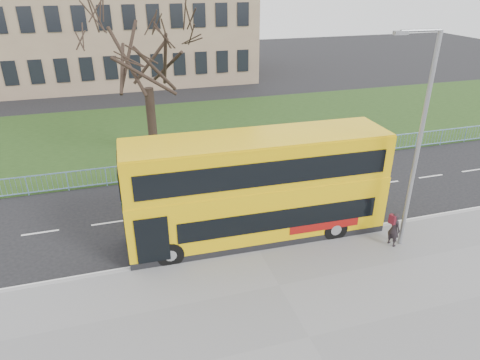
% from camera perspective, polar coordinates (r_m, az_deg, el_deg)
% --- Properties ---
extents(ground, '(120.00, 120.00, 0.00)m').
position_cam_1_polar(ground, '(19.65, 0.82, -6.76)').
color(ground, black).
rests_on(ground, ground).
extents(pavement, '(80.00, 10.50, 0.12)m').
position_cam_1_polar(pavement, '(14.74, 9.18, -20.12)').
color(pavement, slate).
rests_on(pavement, ground).
extents(kerb, '(80.00, 0.20, 0.14)m').
position_cam_1_polar(kerb, '(18.39, 2.28, -9.06)').
color(kerb, gray).
rests_on(kerb, ground).
extents(grass_verge, '(80.00, 15.40, 0.08)m').
position_cam_1_polar(grass_verge, '(32.28, -6.81, 6.53)').
color(grass_verge, '#1F3714').
rests_on(grass_verge, ground).
extents(guard_railing, '(40.00, 0.12, 1.10)m').
position_cam_1_polar(guard_railing, '(25.04, -3.68, 2.12)').
color(guard_railing, '#7EABE1').
rests_on(guard_railing, ground).
extents(bare_tree, '(7.30, 7.30, 10.43)m').
position_cam_1_polar(bare_tree, '(26.41, -12.26, 13.67)').
color(bare_tree, black).
rests_on(bare_tree, grass_verge).
extents(civic_building, '(30.00, 15.00, 14.00)m').
position_cam_1_polar(civic_building, '(50.93, -17.72, 20.62)').
color(civic_building, '#8C7159').
rests_on(civic_building, ground).
extents(yellow_bus, '(11.12, 2.93, 4.63)m').
position_cam_1_polar(yellow_bus, '(18.09, 2.32, -0.79)').
color(yellow_bus, '#ECB909').
rests_on(yellow_bus, ground).
extents(pedestrian, '(0.52, 0.64, 1.53)m').
position_cam_1_polar(pedestrian, '(19.23, 19.83, -6.19)').
color(pedestrian, black).
rests_on(pedestrian, pavement).
extents(street_lamp, '(1.86, 0.30, 8.78)m').
position_cam_1_polar(street_lamp, '(17.73, 22.58, 5.22)').
color(street_lamp, gray).
rests_on(street_lamp, pavement).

